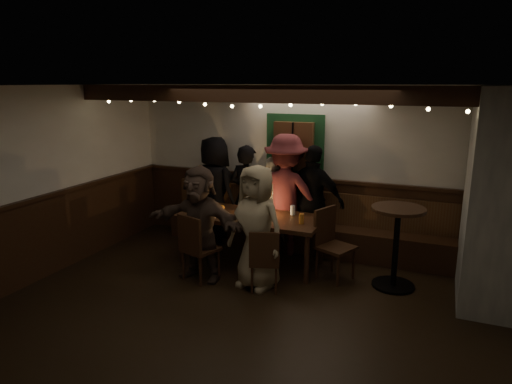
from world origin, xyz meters
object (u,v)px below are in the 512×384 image
at_px(chair_end, 330,239).
at_px(person_f, 200,223).
at_px(dining_table, 251,219).
at_px(chair_near_right, 264,258).
at_px(person_b, 247,196).
at_px(person_d, 286,195).
at_px(person_e, 313,201).
at_px(high_top, 397,237).
at_px(person_c, 272,203).
at_px(person_g, 256,227).
at_px(person_a, 215,189).
at_px(chair_near_left, 196,244).

bearing_deg(chair_end, person_f, -156.46).
distance_m(dining_table, chair_near_right, 1.00).
relative_size(dining_table, person_b, 1.25).
bearing_deg(person_d, person_e, -175.13).
xyz_separation_m(high_top, person_b, (-2.44, 0.74, 0.15)).
height_order(dining_table, high_top, high_top).
height_order(chair_near_right, person_c, person_c).
bearing_deg(dining_table, person_e, 43.54).
height_order(person_f, person_g, person_g).
bearing_deg(person_d, person_a, -10.25).
bearing_deg(person_d, dining_table, 57.61).
bearing_deg(dining_table, person_c, 85.40).
xyz_separation_m(chair_end, high_top, (0.86, 0.02, 0.14)).
bearing_deg(chair_near_right, person_b, 120.82).
bearing_deg(chair_near_left, chair_end, 26.94).
distance_m(chair_near_right, person_f, 1.03).
bearing_deg(person_f, dining_table, 65.02).
bearing_deg(chair_near_left, person_e, 52.96).
bearing_deg(high_top, person_a, 166.14).
height_order(chair_end, person_g, person_g).
bearing_deg(person_b, person_d, -179.78).
relative_size(person_d, person_e, 1.09).
height_order(person_a, person_c, person_a).
bearing_deg(person_f, person_a, 115.62).
height_order(person_c, person_f, person_f).
distance_m(person_e, person_f, 1.86).
bearing_deg(chair_end, chair_near_left, -153.06).
xyz_separation_m(chair_near_left, chair_end, (1.63, 0.83, 0.02)).
relative_size(person_c, person_f, 0.95).
relative_size(chair_end, person_a, 0.55).
xyz_separation_m(chair_near_left, person_g, (0.81, 0.17, 0.29)).
xyz_separation_m(chair_near_left, high_top, (2.49, 0.85, 0.16)).
relative_size(person_e, person_f, 1.09).
bearing_deg(person_a, high_top, -172.66).
distance_m(chair_end, person_b, 1.78).
distance_m(chair_near_right, person_b, 1.84).
relative_size(high_top, person_b, 0.65).
bearing_deg(person_d, person_c, -25.39).
relative_size(chair_near_right, person_e, 0.48).
bearing_deg(person_a, person_f, 131.36).
distance_m(chair_near_right, person_e, 1.58).
bearing_deg(dining_table, person_d, 62.83).
distance_m(chair_near_left, person_a, 1.73).
xyz_separation_m(person_e, person_f, (-1.17, -1.44, -0.07)).
distance_m(chair_near_left, chair_end, 1.83).
xyz_separation_m(chair_near_left, person_a, (-0.54, 1.60, 0.36)).
bearing_deg(person_f, chair_near_left, -86.18).
bearing_deg(person_d, person_f, 55.83).
height_order(dining_table, person_d, person_d).
distance_m(person_c, person_d, 0.34).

